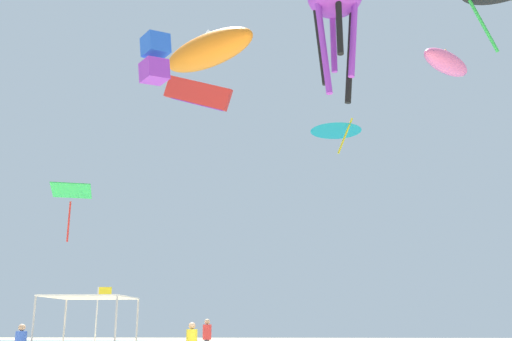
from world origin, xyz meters
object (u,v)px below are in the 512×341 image
Objects in this scene: person_leftmost at (207,335)px; kite_box_blue at (155,58)px; kite_inflatable_orange at (208,50)px; banner_flag at (98,316)px; kite_delta_teal at (336,127)px; kite_diamond_green at (71,193)px; kite_parafoil_red at (198,94)px; kite_inflatable_pink at (446,62)px; canopy_tent at (90,300)px; kite_octopus_purple at (335,3)px.

kite_box_blue is at bearing 151.93° from person_leftmost.
kite_inflatable_orange is at bearing 22.83° from person_leftmost.
kite_inflatable_orange is at bearing 64.01° from banner_flag.
kite_inflatable_orange reaches higher than kite_delta_teal.
kite_delta_teal is at bearing -20.11° from person_leftmost.
kite_inflatable_orange is at bearing -0.77° from kite_diamond_green.
kite_inflatable_pink is at bearing -4.42° from kite_parafoil_red.
kite_parafoil_red reaches higher than canopy_tent.
kite_diamond_green is at bearing 60.62° from kite_octopus_purple.
kite_octopus_purple is at bearing -146.31° from kite_box_blue.
kite_inflatable_orange is (2.92, 9.51, 15.17)m from canopy_tent.
kite_inflatable_pink reaches higher than canopy_tent.
person_leftmost is at bearing 65.38° from canopy_tent.
kite_octopus_purple is 9.32m from kite_box_blue.
kite_inflatable_pink reaches higher than kite_octopus_purple.
kite_inflatable_pink reaches higher than kite_delta_teal.
kite_inflatable_pink is at bearing -102.18° from kite_box_blue.
banner_flag is at bearing 100.39° from canopy_tent.
kite_octopus_purple is 20.12m from kite_parafoil_red.
person_leftmost is 22.89m from kite_inflatable_pink.
kite_parafoil_red is (-2.15, 9.54, 1.19)m from kite_inflatable_orange.
kite_box_blue is (-2.45, -3.52, 13.42)m from person_leftmost.
kite_inflatable_pink is (8.13, 11.41, 2.28)m from kite_octopus_purple.
banner_flag is at bearing 95.58° from kite_box_blue.
kite_delta_teal is at bearing 60.24° from banner_flag.
kite_delta_teal is at bearing 94.52° from kite_inflatable_orange.
kite_parafoil_red is at bearing 138.68° from kite_inflatable_orange.
kite_inflatable_orange reaches higher than kite_diamond_green.
kite_diamond_green reaches higher than banner_flag.
kite_diamond_green is 24.60m from kite_inflatable_pink.
canopy_tent is 0.98× the size of banner_flag.
kite_inflatable_pink is (18.47, 10.22, 16.09)m from banner_flag.
canopy_tent is at bearing -76.74° from kite_parafoil_red.
kite_octopus_purple reaches higher than kite_diamond_green.
kite_box_blue is 0.45× the size of kite_parafoil_red.
kite_parafoil_red is at bearing 51.04° from kite_diamond_green.
kite_diamond_green is 24.50m from kite_delta_teal.
banner_flag is 0.45× the size of kite_inflatable_orange.
kite_delta_teal reaches higher than banner_flag.
kite_inflatable_orange is at bearing 72.95° from canopy_tent.
kite_inflatable_pink is at bearing -2.89° from kite_diamond_green.
banner_flag is 23.65m from kite_parafoil_red.
kite_box_blue is 19.39m from kite_inflatable_pink.
kite_parafoil_red is at bearing 21.95° from kite_octopus_purple.
kite_octopus_purple is at bearing -13.52° from kite_inflatable_orange.
kite_parafoil_red is (1.24, 16.49, 16.92)m from banner_flag.
kite_box_blue is 0.47× the size of kite_delta_teal.
kite_box_blue is at bearing 44.96° from banner_flag.
kite_octopus_purple is 1.09× the size of kite_delta_teal.
person_leftmost is 17.14m from kite_octopus_purple.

